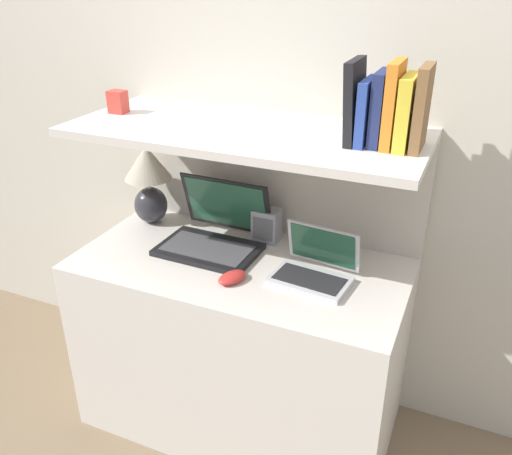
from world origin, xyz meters
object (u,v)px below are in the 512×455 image
table_lamp (148,178)px  laptop_small (314,269)px  book_brown (422,108)px  shelf_gadget (118,102)px  book_yellow (407,112)px  computer_mouse (232,277)px  laptop_large (215,234)px  router_box (267,225)px  book_navy (380,109)px  book_blue (366,111)px  book_orange (393,105)px  book_black (355,101)px

table_lamp → laptop_small: bearing=-12.4°
book_brown → shelf_gadget: size_ratio=2.98×
book_yellow → computer_mouse: bearing=-158.8°
laptop_large → router_box: bearing=37.7°
book_navy → book_blue: bearing=180.0°
book_brown → book_orange: book_orange is taller
table_lamp → book_yellow: bearing=-6.1°
computer_mouse → book_orange: (0.44, 0.19, 0.59)m
book_brown → book_orange: bearing=180.0°
router_box → book_navy: bearing=-18.8°
laptop_large → shelf_gadget: 0.60m
book_blue → book_black: 0.05m
table_lamp → shelf_gadget: bearing=-103.7°
table_lamp → computer_mouse: 0.62m
book_orange → book_black: book_orange is taller
table_lamp → book_navy: size_ratio=1.52×
laptop_large → book_navy: bearing=-1.6°
shelf_gadget → router_box: bearing=14.9°
book_yellow → book_blue: (-0.12, 0.00, -0.01)m
laptop_small → book_blue: 0.55m
book_black → laptop_large: bearing=178.1°
book_brown → book_black: 0.20m
laptop_small → book_yellow: book_yellow is taller
router_box → book_orange: (0.45, -0.14, 0.54)m
computer_mouse → router_box: 0.33m
router_box → shelf_gadget: bearing=-165.1°
router_box → book_blue: size_ratio=0.68×
book_orange → router_box: bearing=162.6°
book_yellow → book_black: size_ratio=0.86×
book_brown → book_black: size_ratio=0.98×
book_yellow → book_black: bearing=180.0°
book_navy → shelf_gadget: 0.95m
computer_mouse → shelf_gadget: (-0.54, 0.19, 0.51)m
book_blue → laptop_small: bearing=-152.6°
table_lamp → laptop_small: size_ratio=1.17×
laptop_large → book_black: size_ratio=1.53×
laptop_large → book_yellow: 0.84m
laptop_small → book_black: bearing=37.5°
router_box → laptop_small: bearing=-37.9°
router_box → laptop_large: bearing=-142.3°
router_box → shelf_gadget: shelf_gadget is taller
router_box → computer_mouse: bearing=-88.4°
computer_mouse → shelf_gadget: shelf_gadget is taller
book_navy → book_yellow: bearing=0.0°
laptop_large → laptop_small: (0.42, -0.08, -0.01)m
laptop_small → router_box: laptop_small is taller
laptop_small → book_yellow: 0.60m
computer_mouse → book_navy: bearing=24.9°
laptop_small → book_orange: 0.60m
laptop_large → router_box: (0.16, 0.12, 0.01)m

